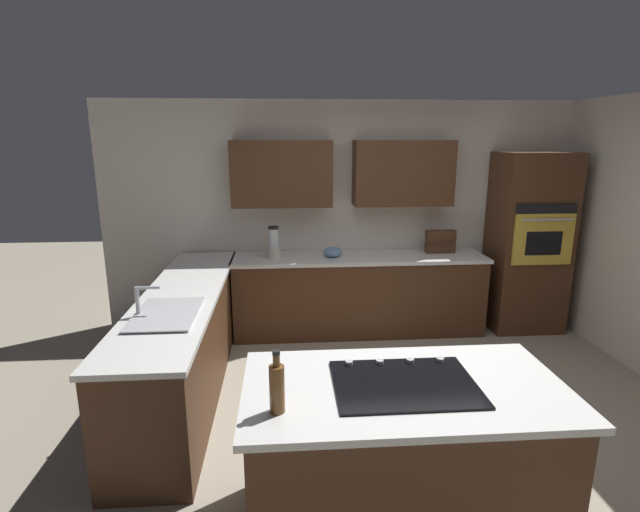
# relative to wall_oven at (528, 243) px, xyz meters

# --- Properties ---
(ground_plane) EXTENTS (14.00, 14.00, 0.00)m
(ground_plane) POSITION_rel_wall_oven_xyz_m (1.85, 1.72, -1.02)
(ground_plane) COLOR #9E937F
(wall_back) EXTENTS (6.00, 0.44, 2.60)m
(wall_back) POSITION_rel_wall_oven_xyz_m (1.92, -0.33, 0.41)
(wall_back) COLOR silver
(wall_back) RESTS_ON ground
(lower_cabinets_back) EXTENTS (2.80, 0.60, 0.86)m
(lower_cabinets_back) POSITION_rel_wall_oven_xyz_m (1.95, -0.00, -0.59)
(lower_cabinets_back) COLOR #472B19
(lower_cabinets_back) RESTS_ON ground
(countertop_back) EXTENTS (2.84, 0.64, 0.04)m
(countertop_back) POSITION_rel_wall_oven_xyz_m (1.95, -0.00, -0.14)
(countertop_back) COLOR silver
(countertop_back) RESTS_ON lower_cabinets_back
(lower_cabinets_side) EXTENTS (0.60, 2.90, 0.86)m
(lower_cabinets_side) POSITION_rel_wall_oven_xyz_m (3.67, 1.17, -0.59)
(lower_cabinets_side) COLOR #472B19
(lower_cabinets_side) RESTS_ON ground
(countertop_side) EXTENTS (0.64, 2.94, 0.04)m
(countertop_side) POSITION_rel_wall_oven_xyz_m (3.67, 1.17, -0.14)
(countertop_side) COLOR silver
(countertop_side) RESTS_ON lower_cabinets_side
(island_base) EXTENTS (1.66, 0.85, 0.86)m
(island_base) POSITION_rel_wall_oven_xyz_m (2.15, 2.87, -0.59)
(island_base) COLOR #472B19
(island_base) RESTS_ON ground
(island_top) EXTENTS (1.74, 0.93, 0.04)m
(island_top) POSITION_rel_wall_oven_xyz_m (2.15, 2.87, -0.14)
(island_top) COLOR silver
(island_top) RESTS_ON island_base
(wall_oven) EXTENTS (0.80, 0.66, 2.03)m
(wall_oven) POSITION_rel_wall_oven_xyz_m (0.00, 0.00, 0.00)
(wall_oven) COLOR #472B19
(wall_oven) RESTS_ON ground
(sink_unit) EXTENTS (0.46, 0.70, 0.23)m
(sink_unit) POSITION_rel_wall_oven_xyz_m (3.68, 1.72, -0.10)
(sink_unit) COLOR #515456
(sink_unit) RESTS_ON countertop_side
(cooktop) EXTENTS (0.76, 0.56, 0.03)m
(cooktop) POSITION_rel_wall_oven_xyz_m (2.15, 2.86, -0.11)
(cooktop) COLOR black
(cooktop) RESTS_ON island_top
(blender) EXTENTS (0.15, 0.15, 0.35)m
(blender) POSITION_rel_wall_oven_xyz_m (2.90, 0.02, 0.03)
(blender) COLOR beige
(blender) RESTS_ON countertop_back
(mixing_bowl) EXTENTS (0.21, 0.21, 0.11)m
(mixing_bowl) POSITION_rel_wall_oven_xyz_m (2.25, 0.02, -0.06)
(mixing_bowl) COLOR #668CB2
(mixing_bowl) RESTS_ON countertop_back
(spice_rack) EXTENTS (0.33, 0.11, 0.26)m
(spice_rack) POSITION_rel_wall_oven_xyz_m (1.00, -0.08, 0.01)
(spice_rack) COLOR #472B19
(spice_rack) RESTS_ON countertop_back
(oil_bottle) EXTENTS (0.07, 0.07, 0.32)m
(oil_bottle) POSITION_rel_wall_oven_xyz_m (2.83, 3.07, 0.01)
(oil_bottle) COLOR brown
(oil_bottle) RESTS_ON island_top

